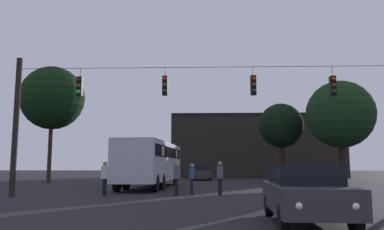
{
  "coord_description": "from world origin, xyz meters",
  "views": [
    {
      "loc": [
        -0.37,
        -4.63,
        1.5
      ],
      "look_at": [
        -1.17,
        19.44,
        4.69
      ],
      "focal_mm": 35.57,
      "sensor_mm": 36.0,
      "label": 1
    }
  ],
  "objects_px": {
    "car_far_left": "(202,172)",
    "pedestrian_crossing_center": "(192,177)",
    "car_near_right": "(305,192)",
    "pedestrian_crossing_right": "(177,177)",
    "tree_right_far": "(281,126)",
    "pedestrian_crossing_left": "(220,176)",
    "pedestrian_near_bus": "(296,181)",
    "pedestrian_trailing": "(105,176)",
    "tree_behind_building": "(52,98)",
    "tree_left_silhouette": "(340,115)",
    "city_bus": "(152,160)"
  },
  "relations": [
    {
      "from": "pedestrian_crossing_right",
      "to": "pedestrian_trailing",
      "type": "relative_size",
      "value": 0.98
    },
    {
      "from": "city_bus",
      "to": "tree_behind_building",
      "type": "xyz_separation_m",
      "value": [
        -9.88,
        6.93,
        5.55
      ]
    },
    {
      "from": "car_near_right",
      "to": "car_far_left",
      "type": "bearing_deg",
      "value": 95.8
    },
    {
      "from": "pedestrian_near_bus",
      "to": "tree_behind_building",
      "type": "xyz_separation_m",
      "value": [
        -17.35,
        16.33,
        6.56
      ]
    },
    {
      "from": "pedestrian_trailing",
      "to": "city_bus",
      "type": "bearing_deg",
      "value": 79.06
    },
    {
      "from": "tree_right_far",
      "to": "pedestrian_crossing_center",
      "type": "bearing_deg",
      "value": -117.56
    },
    {
      "from": "pedestrian_crossing_right",
      "to": "tree_behind_building",
      "type": "height_order",
      "value": "tree_behind_building"
    },
    {
      "from": "pedestrian_trailing",
      "to": "pedestrian_crossing_right",
      "type": "bearing_deg",
      "value": 6.21
    },
    {
      "from": "tree_right_far",
      "to": "pedestrian_crossing_right",
      "type": "bearing_deg",
      "value": -118.55
    },
    {
      "from": "car_near_right",
      "to": "pedestrian_crossing_center",
      "type": "relative_size",
      "value": 2.76
    },
    {
      "from": "pedestrian_trailing",
      "to": "tree_right_far",
      "type": "xyz_separation_m",
      "value": [
        11.91,
        15.78,
        4.08
      ]
    },
    {
      "from": "pedestrian_crossing_left",
      "to": "pedestrian_trailing",
      "type": "xyz_separation_m",
      "value": [
        -5.73,
        -0.71,
        -0.0
      ]
    },
    {
      "from": "car_far_left",
      "to": "pedestrian_trailing",
      "type": "relative_size",
      "value": 2.57
    },
    {
      "from": "pedestrian_crossing_center",
      "to": "tree_left_silhouette",
      "type": "height_order",
      "value": "tree_left_silhouette"
    },
    {
      "from": "pedestrian_crossing_left",
      "to": "pedestrian_near_bus",
      "type": "xyz_separation_m",
      "value": [
        3.09,
        -3.16,
        -0.11
      ]
    },
    {
      "from": "pedestrian_crossing_center",
      "to": "tree_right_far",
      "type": "height_order",
      "value": "tree_right_far"
    },
    {
      "from": "city_bus",
      "to": "pedestrian_crossing_center",
      "type": "bearing_deg",
      "value": -63.09
    },
    {
      "from": "car_far_left",
      "to": "tree_left_silhouette",
      "type": "height_order",
      "value": "tree_left_silhouette"
    },
    {
      "from": "tree_behind_building",
      "to": "pedestrian_trailing",
      "type": "bearing_deg",
      "value": -58.4
    },
    {
      "from": "tree_left_silhouette",
      "to": "tree_right_far",
      "type": "xyz_separation_m",
      "value": [
        -4.22,
        3.29,
        -0.6
      ]
    },
    {
      "from": "car_far_left",
      "to": "pedestrian_crossing_right",
      "type": "height_order",
      "value": "pedestrian_crossing_right"
    },
    {
      "from": "car_far_left",
      "to": "tree_right_far",
      "type": "xyz_separation_m",
      "value": [
        7.24,
        -4.49,
        4.25
      ]
    },
    {
      "from": "car_near_right",
      "to": "car_far_left",
      "type": "height_order",
      "value": "same"
    },
    {
      "from": "car_near_right",
      "to": "tree_right_far",
      "type": "height_order",
      "value": "tree_right_far"
    },
    {
      "from": "city_bus",
      "to": "pedestrian_crossing_right",
      "type": "xyz_separation_m",
      "value": [
        2.19,
        -6.56,
        -0.92
      ]
    },
    {
      "from": "city_bus",
      "to": "tree_left_silhouette",
      "type": "bearing_deg",
      "value": 20.54
    },
    {
      "from": "pedestrian_crossing_right",
      "to": "pedestrian_crossing_center",
      "type": "bearing_deg",
      "value": 46.06
    },
    {
      "from": "car_far_left",
      "to": "pedestrian_crossing_center",
      "type": "distance_m",
      "value": 19.11
    },
    {
      "from": "pedestrian_crossing_right",
      "to": "pedestrian_near_bus",
      "type": "height_order",
      "value": "pedestrian_crossing_right"
    },
    {
      "from": "pedestrian_crossing_center",
      "to": "pedestrian_crossing_right",
      "type": "xyz_separation_m",
      "value": [
        -0.75,
        -0.77,
        0.05
      ]
    },
    {
      "from": "car_near_right",
      "to": "pedestrian_crossing_right",
      "type": "distance_m",
      "value": 9.82
    },
    {
      "from": "pedestrian_crossing_center",
      "to": "pedestrian_near_bus",
      "type": "bearing_deg",
      "value": -38.55
    },
    {
      "from": "pedestrian_crossing_left",
      "to": "pedestrian_crossing_center",
      "type": "relative_size",
      "value": 1.07
    },
    {
      "from": "car_near_right",
      "to": "pedestrian_crossing_left",
      "type": "distance_m",
      "value": 9.45
    },
    {
      "from": "tree_left_silhouette",
      "to": "pedestrian_crossing_right",
      "type": "bearing_deg",
      "value": -136.15
    },
    {
      "from": "pedestrian_crossing_left",
      "to": "pedestrian_crossing_right",
      "type": "xyz_separation_m",
      "value": [
        -2.19,
        -0.32,
        -0.02
      ]
    },
    {
      "from": "pedestrian_crossing_right",
      "to": "tree_right_far",
      "type": "height_order",
      "value": "tree_right_far"
    },
    {
      "from": "car_near_right",
      "to": "car_far_left",
      "type": "distance_m",
      "value": 28.97
    },
    {
      "from": "pedestrian_crossing_right",
      "to": "pedestrian_trailing",
      "type": "distance_m",
      "value": 3.56
    },
    {
      "from": "pedestrian_crossing_center",
      "to": "pedestrian_trailing",
      "type": "height_order",
      "value": "pedestrian_trailing"
    },
    {
      "from": "tree_behind_building",
      "to": "pedestrian_crossing_right",
      "type": "bearing_deg",
      "value": -48.18
    },
    {
      "from": "car_near_right",
      "to": "pedestrian_trailing",
      "type": "xyz_separation_m",
      "value": [
        -7.6,
        8.55,
        0.17
      ]
    },
    {
      "from": "pedestrian_crossing_left",
      "to": "tree_right_far",
      "type": "xyz_separation_m",
      "value": [
        6.18,
        15.07,
        4.08
      ]
    },
    {
      "from": "car_near_right",
      "to": "tree_right_far",
      "type": "distance_m",
      "value": 25.08
    },
    {
      "from": "pedestrian_crossing_right",
      "to": "pedestrian_near_bus",
      "type": "xyz_separation_m",
      "value": [
        5.28,
        -2.84,
        -0.09
      ]
    },
    {
      "from": "car_near_right",
      "to": "tree_left_silhouette",
      "type": "bearing_deg",
      "value": 67.93
    },
    {
      "from": "car_near_right",
      "to": "car_far_left",
      "type": "xyz_separation_m",
      "value": [
        -2.93,
        28.82,
        0.0
      ]
    },
    {
      "from": "car_near_right",
      "to": "tree_right_far",
      "type": "bearing_deg",
      "value": 79.96
    },
    {
      "from": "pedestrian_trailing",
      "to": "pedestrian_crossing_left",
      "type": "bearing_deg",
      "value": 7.05
    },
    {
      "from": "pedestrian_near_bus",
      "to": "pedestrian_crossing_center",
      "type": "bearing_deg",
      "value": 141.45
    }
  ]
}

